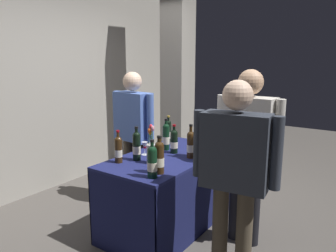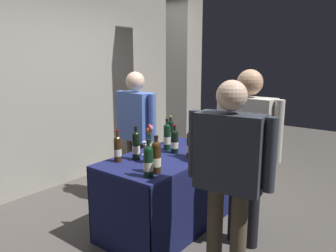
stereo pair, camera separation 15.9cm
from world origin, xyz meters
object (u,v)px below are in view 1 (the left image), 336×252
vendor_presenter (133,127)px  tasting_table (168,178)px  wine_glass_near_vendor (145,146)px  taster_foreground_right (235,167)px  concrete_pillar (178,58)px  featured_wine_bottle (118,149)px  display_bottle_0 (152,161)px  flower_vase (151,150)px

vendor_presenter → tasting_table: bearing=-13.1°
wine_glass_near_vendor → taster_foreground_right: 1.15m
concrete_pillar → taster_foreground_right: 2.76m
taster_foreground_right → featured_wine_bottle: bearing=-6.5°
display_bottle_0 → vendor_presenter: vendor_presenter is taller
tasting_table → flower_vase: 0.46m
tasting_table → concrete_pillar: bearing=30.2°
wine_glass_near_vendor → taster_foreground_right: (-0.33, -1.10, 0.09)m
tasting_table → wine_glass_near_vendor: (-0.11, 0.21, 0.33)m
tasting_table → featured_wine_bottle: featured_wine_bottle is taller
featured_wine_bottle → display_bottle_0: display_bottle_0 is taller
tasting_table → display_bottle_0: (-0.58, -0.25, 0.37)m
featured_wine_bottle → flower_vase: (0.16, -0.26, -0.01)m
display_bottle_0 → taster_foreground_right: 0.66m
flower_vase → taster_foreground_right: size_ratio=0.23×
concrete_pillar → tasting_table: (-1.52, -0.89, -1.20)m
flower_vase → vendor_presenter: bearing=52.0°
featured_wine_bottle → flower_vase: bearing=-58.4°
tasting_table → vendor_presenter: vendor_presenter is taller
concrete_pillar → display_bottle_0: 2.52m
concrete_pillar → vendor_presenter: 1.53m
display_bottle_0 → wine_glass_near_vendor: bearing=44.3°
flower_vase → vendor_presenter: 0.84m
wine_glass_near_vendor → taster_foreground_right: taster_foreground_right is taller
display_bottle_0 → flower_vase: bearing=39.2°
display_bottle_0 → taster_foreground_right: (0.13, -0.65, 0.04)m
concrete_pillar → featured_wine_bottle: concrete_pillar is taller
tasting_table → wine_glass_near_vendor: wine_glass_near_vendor is taller
vendor_presenter → concrete_pillar: bearing=106.8°
concrete_pillar → display_bottle_0: bearing=-151.6°
display_bottle_0 → taster_foreground_right: bearing=-78.3°
featured_wine_bottle → wine_glass_near_vendor: (0.33, -0.04, -0.04)m
display_bottle_0 → tasting_table: bearing=23.2°
tasting_table → wine_glass_near_vendor: 0.40m
wine_glass_near_vendor → taster_foreground_right: bearing=-106.7°
concrete_pillar → featured_wine_bottle: (-1.97, -0.64, -0.83)m
tasting_table → vendor_presenter: size_ratio=0.90×
vendor_presenter → flower_vase: bearing=-31.7°
featured_wine_bottle → flower_vase: flower_vase is taller
concrete_pillar → tasting_table: bearing=-149.8°
display_bottle_0 → taster_foreground_right: taster_foreground_right is taller
vendor_presenter → taster_foreground_right: (-0.67, -1.54, 0.00)m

